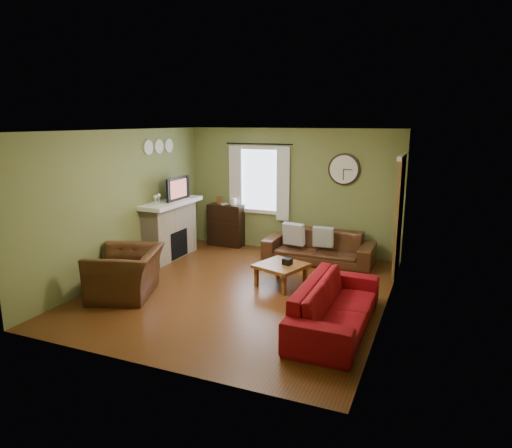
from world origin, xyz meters
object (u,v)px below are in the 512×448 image
at_px(sofa_brown, 319,247).
at_px(sofa_red, 336,305).
at_px(coffee_table, 281,275).
at_px(bookshelf, 226,225).
at_px(armchair, 126,273).

xyz_separation_m(sofa_brown, sofa_red, (0.97, -2.77, 0.01)).
xyz_separation_m(sofa_brown, coffee_table, (-0.24, -1.56, -0.12)).
distance_m(sofa_brown, coffee_table, 1.58).
bearing_deg(bookshelf, armchair, -92.41).
relative_size(bookshelf, sofa_red, 0.43).
bearing_deg(armchair, sofa_red, 72.14).
bearing_deg(coffee_table, armchair, -148.05).
relative_size(sofa_brown, armchair, 1.85).
bearing_deg(bookshelf, coffee_table, -44.63).
relative_size(bookshelf, coffee_table, 1.27).
bearing_deg(armchair, sofa_brown, 120.46).
relative_size(armchair, coffee_table, 1.58).
bearing_deg(bookshelf, sofa_red, -44.78).
bearing_deg(armchair, bookshelf, 157.50).
xyz_separation_m(sofa_red, armchair, (-3.35, -0.13, 0.06)).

